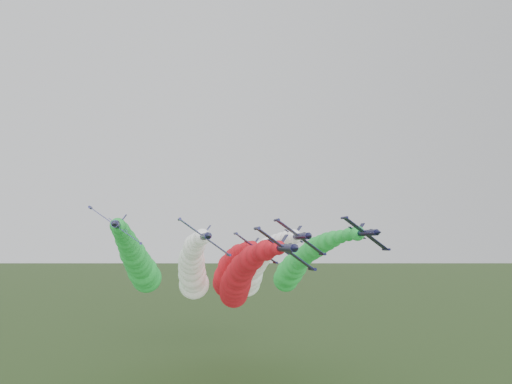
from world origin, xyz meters
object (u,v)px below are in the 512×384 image
(jet_inner_right, at_px, (252,271))
(jet_outer_left, at_px, (140,265))
(jet_outer_right, at_px, (296,267))
(jet_lead, at_px, (238,281))
(jet_trail, at_px, (228,275))
(jet_inner_left, at_px, (193,272))

(jet_inner_right, distance_m, jet_outer_left, 29.84)
(jet_inner_right, xyz_separation_m, jet_outer_left, (-29.58, 3.62, 1.46))
(jet_outer_right, bearing_deg, jet_inner_right, -166.03)
(jet_lead, xyz_separation_m, jet_trail, (2.00, 28.11, -0.10))
(jet_lead, distance_m, jet_outer_right, 25.17)
(jet_inner_left, bearing_deg, jet_outer_left, 163.16)
(jet_trail, bearing_deg, jet_inner_left, -126.17)
(jet_trail, bearing_deg, jet_lead, -94.07)
(jet_inner_right, relative_size, jet_trail, 1.00)
(jet_lead, height_order, jet_inner_right, jet_inner_right)
(jet_lead, xyz_separation_m, jet_outer_left, (-23.46, 16.11, 3.31))
(jet_inner_left, distance_m, jet_trail, 20.08)
(jet_outer_left, bearing_deg, jet_outer_right, -0.42)
(jet_inner_left, relative_size, jet_inner_right, 1.00)
(jet_lead, relative_size, jet_inner_right, 1.00)
(jet_outer_right, bearing_deg, jet_inner_left, -172.55)
(jet_lead, xyz_separation_m, jet_outer_right, (19.43, 15.80, 2.52))
(jet_inner_left, distance_m, jet_outer_left, 14.35)
(jet_inner_left, distance_m, jet_inner_right, 15.93)
(jet_lead, relative_size, jet_inner_left, 0.99)
(jet_outer_left, bearing_deg, jet_trail, 25.24)
(jet_inner_right, bearing_deg, jet_inner_left, -178.16)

